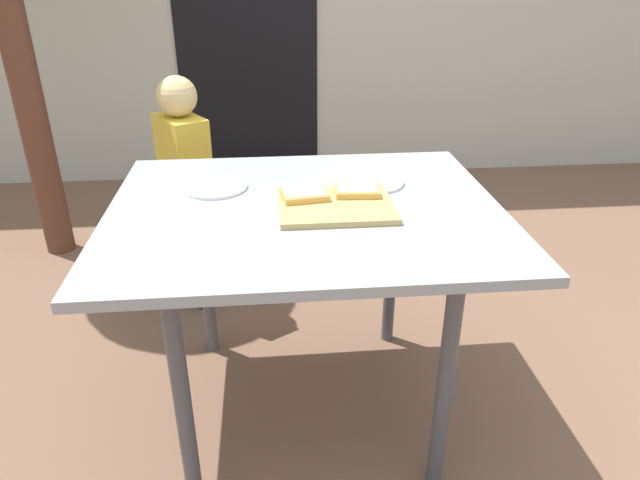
{
  "coord_description": "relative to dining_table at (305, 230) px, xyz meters",
  "views": [
    {
      "loc": [
        -0.1,
        -1.52,
        1.39
      ],
      "look_at": [
        0.04,
        0.0,
        0.63
      ],
      "focal_mm": 32.09,
      "sensor_mm": 36.0,
      "label": 1
    }
  ],
  "objects": [
    {
      "name": "plate_white_right",
      "position": [
        0.22,
        0.16,
        0.08
      ],
      "size": [
        0.2,
        0.2,
        0.01
      ],
      "primitive_type": "cylinder",
      "color": "white",
      "rests_on": "dining_table"
    },
    {
      "name": "cutting_board",
      "position": [
        0.09,
        -0.02,
        0.09
      ],
      "size": [
        0.33,
        0.27,
        0.02
      ],
      "primitive_type": "cube",
      "color": "tan",
      "rests_on": "dining_table"
    },
    {
      "name": "pizza_slice_far_left",
      "position": [
        0.0,
        0.03,
        0.1
      ],
      "size": [
        0.14,
        0.13,
        0.02
      ],
      "color": "gold",
      "rests_on": "cutting_board"
    },
    {
      "name": "child_left",
      "position": [
        -0.44,
        0.73,
        -0.11
      ],
      "size": [
        0.24,
        0.28,
        0.99
      ],
      "color": "#1F324A",
      "rests_on": "ground"
    },
    {
      "name": "house_door",
      "position": [
        -0.21,
        2.33,
        0.33
      ],
      "size": [
        0.9,
        0.02,
        2.0
      ],
      "primitive_type": "cube",
      "color": "black",
      "rests_on": "ground"
    },
    {
      "name": "ground_plane",
      "position": [
        0.0,
        0.0,
        -0.67
      ],
      "size": [
        16.0,
        16.0,
        0.0
      ],
      "primitive_type": "plane",
      "color": "brown"
    },
    {
      "name": "plate_white_left",
      "position": [
        -0.27,
        0.17,
        0.08
      ],
      "size": [
        0.2,
        0.2,
        0.01
      ],
      "primitive_type": "cylinder",
      "color": "white",
      "rests_on": "dining_table"
    },
    {
      "name": "dining_table",
      "position": [
        0.0,
        0.0,
        0.0
      ],
      "size": [
        1.13,
        0.93,
        0.74
      ],
      "color": "#969A9E",
      "rests_on": "ground"
    },
    {
      "name": "pizza_slice_far_right",
      "position": [
        0.16,
        0.05,
        0.1
      ],
      "size": [
        0.14,
        0.12,
        0.02
      ],
      "color": "gold",
      "rests_on": "cutting_board"
    }
  ]
}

